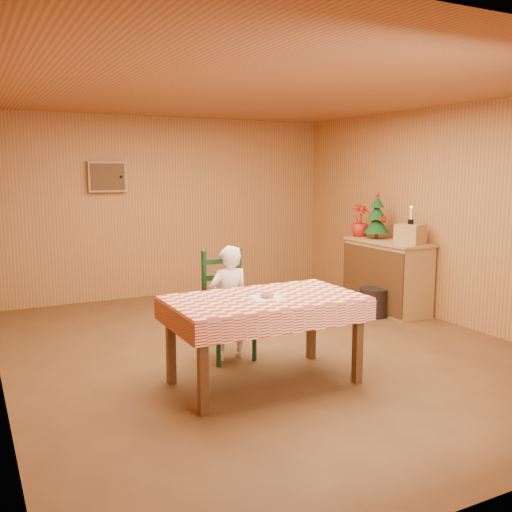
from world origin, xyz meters
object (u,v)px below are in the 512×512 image
at_px(seated_child, 229,303).
at_px(storage_bin, 374,302).
at_px(crate, 410,234).
at_px(christmas_tree, 377,218).
at_px(dining_table, 264,306).
at_px(shelf_unit, 387,276).
at_px(ladder_chair, 227,307).

xyz_separation_m(seated_child, storage_bin, (2.32, 0.66, -0.38)).
height_order(seated_child, storage_bin, seated_child).
bearing_deg(crate, seated_child, -170.80).
bearing_deg(christmas_tree, crate, -90.00).
distance_m(dining_table, storage_bin, 2.75).
distance_m(dining_table, christmas_tree, 3.27).
height_order(dining_table, shelf_unit, shelf_unit).
bearing_deg(shelf_unit, ladder_chair, -163.75).
bearing_deg(ladder_chair, shelf_unit, 16.25).
bearing_deg(dining_table, storage_bin, 30.99).
distance_m(ladder_chair, storage_bin, 2.42).
height_order(ladder_chair, shelf_unit, ladder_chair).
bearing_deg(dining_table, seated_child, 90.00).
height_order(dining_table, christmas_tree, christmas_tree).
xyz_separation_m(dining_table, seated_child, (0.00, 0.73, -0.13)).
distance_m(ladder_chair, christmas_tree, 2.94).
xyz_separation_m(shelf_unit, storage_bin, (-0.34, -0.17, -0.29)).
height_order(seated_child, shelf_unit, seated_child).
distance_m(shelf_unit, storage_bin, 0.48).
relative_size(ladder_chair, shelf_unit, 0.87).
distance_m(ladder_chair, shelf_unit, 2.77).
xyz_separation_m(ladder_chair, storage_bin, (2.32, 0.60, -0.32)).
distance_m(ladder_chair, seated_child, 0.08).
bearing_deg(crate, ladder_chair, -172.00).
height_order(dining_table, ladder_chair, ladder_chair).
bearing_deg(ladder_chair, seated_child, -90.00).
height_order(crate, christmas_tree, christmas_tree).
bearing_deg(ladder_chair, crate, 8.00).
bearing_deg(seated_child, dining_table, 90.00).
distance_m(seated_child, storage_bin, 2.44).
distance_m(dining_table, shelf_unit, 3.09).
xyz_separation_m(ladder_chair, shelf_unit, (2.66, 0.78, -0.04)).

